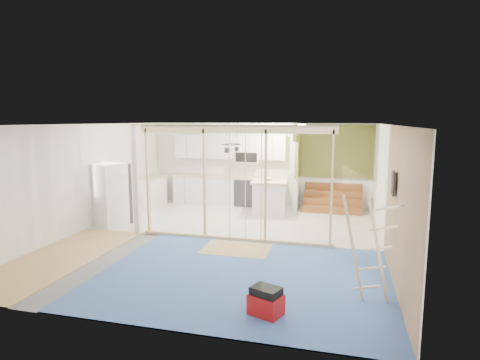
% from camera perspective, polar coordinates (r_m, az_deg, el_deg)
% --- Properties ---
extents(room, '(7.01, 8.01, 2.61)m').
position_cam_1_polar(room, '(8.93, -2.65, -0.46)').
color(room, slate).
rests_on(room, ground).
extents(floor_overlays, '(7.00, 8.00, 0.03)m').
position_cam_1_polar(floor_overlays, '(9.25, -2.05, -8.34)').
color(floor_overlays, silver).
rests_on(floor_overlays, room).
extents(stud_frame, '(4.66, 0.14, 2.60)m').
position_cam_1_polar(stud_frame, '(8.97, -4.32, 1.53)').
color(stud_frame, '#D2B080').
rests_on(stud_frame, room).
extents(base_cabinets, '(4.45, 2.24, 0.93)m').
position_cam_1_polar(base_cabinets, '(12.71, -5.10, -1.59)').
color(base_cabinets, silver).
rests_on(base_cabinets, room).
extents(upper_cabinets, '(3.60, 0.41, 0.85)m').
position_cam_1_polar(upper_cabinets, '(12.75, -1.23, 4.60)').
color(upper_cabinets, silver).
rests_on(upper_cabinets, room).
extents(green_partition, '(2.25, 1.51, 2.60)m').
position_cam_1_polar(green_partition, '(12.22, 11.71, 0.12)').
color(green_partition, olive).
rests_on(green_partition, room).
extents(pot_rack, '(0.52, 0.52, 0.72)m').
position_cam_1_polar(pot_rack, '(10.74, -1.27, 4.80)').
color(pot_rack, black).
rests_on(pot_rack, room).
extents(sheathing_panel, '(0.02, 4.00, 2.60)m').
position_cam_1_polar(sheathing_panel, '(6.63, 21.80, -4.23)').
color(sheathing_panel, tan).
rests_on(sheathing_panel, room).
extents(electrical_panel, '(0.04, 0.30, 0.40)m').
position_cam_1_polar(electrical_panel, '(7.15, 20.97, -0.44)').
color(electrical_panel, '#323237').
rests_on(electrical_panel, room).
extents(ceiling_light, '(0.32, 0.32, 0.08)m').
position_cam_1_polar(ceiling_light, '(11.49, 8.54, 7.67)').
color(ceiling_light, '#FFEABF').
rests_on(ceiling_light, room).
extents(fridge, '(0.92, 0.89, 1.61)m').
position_cam_1_polar(fridge, '(10.72, -18.03, -2.04)').
color(fridge, white).
rests_on(fridge, room).
extents(island, '(1.13, 1.13, 0.99)m').
position_cam_1_polar(island, '(11.52, 4.20, -2.52)').
color(island, white).
rests_on(island, room).
extents(bowl, '(0.30, 0.30, 0.06)m').
position_cam_1_polar(bowl, '(11.52, 4.04, 0.15)').
color(bowl, silver).
rests_on(bowl, island).
extents(soap_bottle_a, '(0.15, 0.15, 0.33)m').
position_cam_1_polar(soap_bottle_a, '(13.06, -5.54, 1.46)').
color(soap_bottle_a, silver).
rests_on(soap_bottle_a, base_cabinets).
extents(soap_bottle_b, '(0.08, 0.08, 0.18)m').
position_cam_1_polar(soap_bottle_b, '(12.72, -0.59, 0.96)').
color(soap_bottle_b, silver).
rests_on(soap_bottle_b, base_cabinets).
extents(toolbox, '(0.52, 0.46, 0.41)m').
position_cam_1_polar(toolbox, '(5.81, 3.71, -16.93)').
color(toolbox, '#A00E0E').
rests_on(toolbox, room).
extents(ladder, '(0.86, 0.05, 1.60)m').
position_cam_1_polar(ladder, '(6.27, 17.85, -9.29)').
color(ladder, '#DDBC87').
rests_on(ladder, room).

